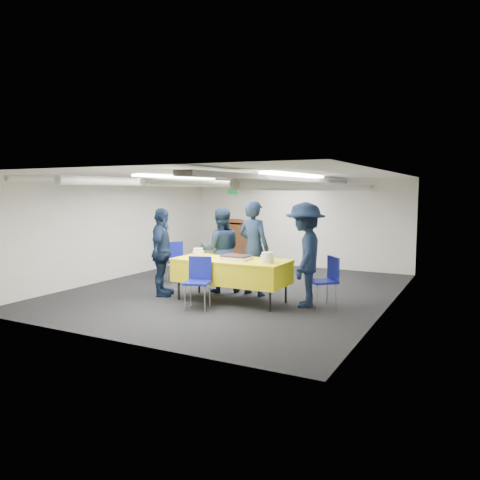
# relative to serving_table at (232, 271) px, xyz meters

# --- Properties ---
(ground) EXTENTS (7.00, 7.00, 0.00)m
(ground) POSITION_rel_serving_table_xyz_m (-0.41, 0.82, -0.56)
(ground) COLOR black
(ground) RESTS_ON ground
(room_shell) EXTENTS (6.00, 7.00, 2.30)m
(room_shell) POSITION_rel_serving_table_xyz_m (-0.32, 1.22, 1.25)
(room_shell) COLOR silver
(room_shell) RESTS_ON ground
(serving_table) EXTENTS (2.06, 0.93, 0.77)m
(serving_table) POSITION_rel_serving_table_xyz_m (0.00, 0.00, 0.00)
(serving_table) COLOR black
(serving_table) RESTS_ON ground
(sheet_cake) EXTENTS (0.50, 0.39, 0.09)m
(sheet_cake) POSITION_rel_serving_table_xyz_m (0.11, -0.03, 0.25)
(sheet_cake) COLOR white
(sheet_cake) RESTS_ON serving_table
(plate_stack_left) EXTENTS (0.21, 0.21, 0.16)m
(plate_stack_left) POSITION_rel_serving_table_xyz_m (-0.67, -0.05, 0.29)
(plate_stack_left) COLOR white
(plate_stack_left) RESTS_ON serving_table
(plate_stack_right) EXTENTS (0.23, 0.23, 0.17)m
(plate_stack_right) POSITION_rel_serving_table_xyz_m (0.72, -0.05, 0.29)
(plate_stack_right) COLOR white
(plate_stack_right) RESTS_ON serving_table
(podium) EXTENTS (0.62, 0.53, 1.25)m
(podium) POSITION_rel_serving_table_xyz_m (-2.01, 3.86, 0.05)
(podium) COLOR #5D3217
(podium) RESTS_ON ground
(chair_near) EXTENTS (0.53, 0.53, 0.87)m
(chair_near) POSITION_rel_serving_table_xyz_m (-0.28, -0.65, -0.03)
(chair_near) COLOR gray
(chair_near) RESTS_ON ground
(chair_right) EXTENTS (0.59, 0.59, 0.87)m
(chair_right) POSITION_rel_serving_table_xyz_m (1.65, 0.40, -0.03)
(chair_right) COLOR gray
(chair_right) RESTS_ON ground
(chair_left) EXTENTS (0.58, 0.58, 0.87)m
(chair_left) POSITION_rel_serving_table_xyz_m (-1.97, 1.07, -0.03)
(chair_left) COLOR gray
(chair_left) RESTS_ON ground
(sailor_a) EXTENTS (0.73, 0.54, 1.81)m
(sailor_a) POSITION_rel_serving_table_xyz_m (0.11, 0.67, 0.35)
(sailor_a) COLOR black
(sailor_a) RESTS_ON ground
(sailor_b) EXTENTS (1.02, 0.96, 1.65)m
(sailor_b) POSITION_rel_serving_table_xyz_m (-0.59, 0.63, 0.27)
(sailor_b) COLOR black
(sailor_b) RESTS_ON ground
(sailor_c) EXTENTS (0.76, 1.06, 1.67)m
(sailor_c) POSITION_rel_serving_table_xyz_m (-1.40, -0.19, 0.27)
(sailor_c) COLOR black
(sailor_c) RESTS_ON ground
(sailor_d) EXTENTS (0.93, 1.29, 1.80)m
(sailor_d) POSITION_rel_serving_table_xyz_m (1.27, 0.30, 0.34)
(sailor_d) COLOR black
(sailor_d) RESTS_ON ground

